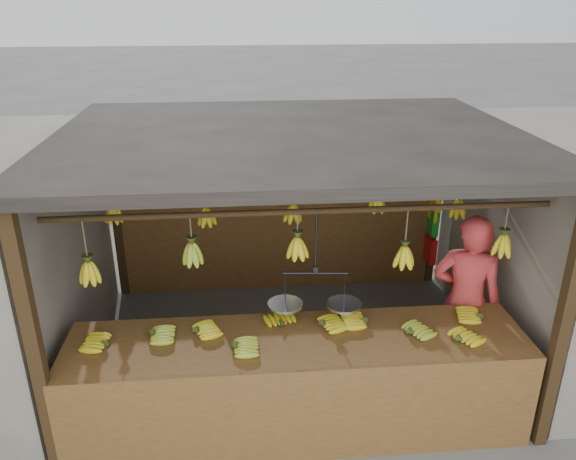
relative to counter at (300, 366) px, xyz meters
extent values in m
plane|color=#5B5B57|center=(0.04, 1.23, -0.72)|extent=(80.00, 80.00, 0.00)
cube|color=black|center=(-1.96, -0.27, 0.43)|extent=(0.10, 0.10, 2.30)
cube|color=black|center=(2.04, -0.27, 0.43)|extent=(0.10, 0.10, 2.30)
cube|color=black|center=(-1.96, 2.73, 0.43)|extent=(0.10, 0.10, 2.30)
cube|color=black|center=(2.04, 2.73, 0.43)|extent=(0.10, 0.10, 2.30)
cube|color=black|center=(0.04, 1.23, 1.63)|extent=(4.30, 3.30, 0.10)
cylinder|color=black|center=(0.04, 0.23, 1.28)|extent=(4.00, 0.05, 0.05)
cylinder|color=black|center=(0.04, 1.23, 1.28)|extent=(4.00, 0.05, 0.05)
cylinder|color=black|center=(0.04, 2.23, 1.28)|extent=(4.00, 0.05, 0.05)
cube|color=brown|center=(0.04, 2.73, 0.18)|extent=(4.00, 0.06, 1.80)
cube|color=brown|center=(0.00, 0.13, 0.14)|extent=(3.87, 0.86, 0.08)
cube|color=brown|center=(0.00, -0.30, -0.27)|extent=(3.87, 0.04, 0.90)
cube|color=black|center=(-1.84, -0.25, -0.31)|extent=(0.07, 0.07, 0.82)
cube|color=black|center=(1.83, -0.25, -0.31)|extent=(0.07, 0.07, 0.82)
cube|color=black|center=(-1.84, 0.51, -0.31)|extent=(0.07, 0.07, 0.82)
cube|color=black|center=(1.83, 0.51, -0.31)|extent=(0.07, 0.07, 0.82)
ellipsoid|color=gold|center=(-1.58, 0.17, 0.21)|extent=(0.26, 0.21, 0.06)
ellipsoid|color=#92A523|center=(-1.22, 0.24, 0.21)|extent=(0.24, 0.18, 0.06)
ellipsoid|color=gold|center=(-0.84, 0.25, 0.21)|extent=(0.29, 0.26, 0.06)
ellipsoid|color=#92A523|center=(-0.53, 0.00, 0.21)|extent=(0.24, 0.19, 0.06)
ellipsoid|color=gold|center=(-0.11, 0.32, 0.21)|extent=(0.23, 0.28, 0.06)
ellipsoid|color=gold|center=(0.23, 0.27, 0.21)|extent=(0.28, 0.24, 0.06)
ellipsoid|color=gold|center=(0.59, 0.32, 0.21)|extent=(0.24, 0.18, 0.06)
ellipsoid|color=#92A523|center=(0.95, 0.08, 0.21)|extent=(0.30, 0.27, 0.06)
ellipsoid|color=gold|center=(1.32, -0.06, 0.21)|extent=(0.30, 0.28, 0.06)
ellipsoid|color=gold|center=(1.63, 0.30, 0.21)|extent=(0.28, 0.23, 0.06)
ellipsoid|color=gold|center=(-1.63, 0.19, 0.84)|extent=(0.16, 0.16, 0.28)
ellipsoid|color=#92A523|center=(-0.84, 0.27, 0.93)|extent=(0.16, 0.16, 0.28)
ellipsoid|color=gold|center=(0.00, 0.26, 0.95)|extent=(0.16, 0.16, 0.28)
ellipsoid|color=gold|center=(0.88, 0.23, 0.85)|extent=(0.16, 0.16, 0.28)
ellipsoid|color=gold|center=(1.73, 0.27, 0.90)|extent=(0.16, 0.16, 0.28)
ellipsoid|color=gold|center=(-1.64, 1.27, 0.92)|extent=(0.16, 0.16, 0.28)
ellipsoid|color=gold|center=(-0.77, 1.25, 0.87)|extent=(0.16, 0.16, 0.28)
ellipsoid|color=gold|center=(0.06, 1.26, 0.87)|extent=(0.16, 0.16, 0.28)
ellipsoid|color=gold|center=(0.89, 1.27, 0.95)|extent=(0.16, 0.16, 0.28)
ellipsoid|color=gold|center=(1.71, 1.22, 0.88)|extent=(0.16, 0.16, 0.28)
ellipsoid|color=gold|center=(-1.67, 2.24, 0.90)|extent=(0.16, 0.16, 0.28)
ellipsoid|color=gold|center=(-0.79, 2.24, 0.89)|extent=(0.16, 0.16, 0.28)
ellipsoid|color=gold|center=(0.05, 2.27, 0.87)|extent=(0.16, 0.16, 0.28)
ellipsoid|color=#92A523|center=(0.89, 2.26, 0.89)|extent=(0.16, 0.16, 0.28)
ellipsoid|color=gold|center=(1.75, 2.26, 0.93)|extent=(0.16, 0.16, 0.28)
cylinder|color=black|center=(0.15, 0.23, 1.01)|extent=(0.02, 0.02, 0.54)
cylinder|color=black|center=(0.15, 0.23, 0.74)|extent=(0.53, 0.07, 0.02)
cylinder|color=silver|center=(-0.10, 0.25, 0.44)|extent=(0.29, 0.29, 0.02)
cylinder|color=silver|center=(0.39, 0.21, 0.44)|extent=(0.29, 0.29, 0.02)
imported|color=#BF3333|center=(1.64, 0.63, 0.16)|extent=(0.75, 0.62, 1.76)
cube|color=#1426BF|center=(1.98, 2.58, 0.71)|extent=(0.08, 0.26, 0.34)
cube|color=yellow|center=(1.98, 2.58, 0.39)|extent=(0.08, 0.26, 0.34)
cube|color=#199926|center=(1.98, 2.58, 0.19)|extent=(0.08, 0.26, 0.34)
cube|color=red|center=(1.98, 2.58, -0.20)|extent=(0.08, 0.26, 0.34)
camera|label=1|loc=(-0.44, -3.82, 2.84)|focal=35.00mm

